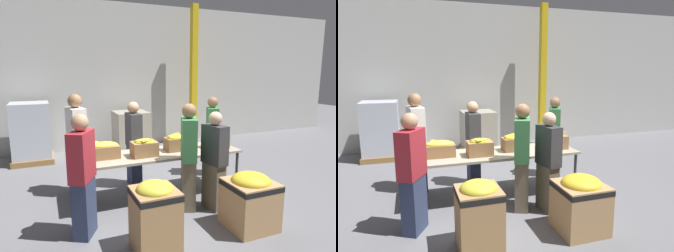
% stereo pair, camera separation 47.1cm
% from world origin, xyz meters
% --- Properties ---
extents(ground_plane, '(30.00, 30.00, 0.00)m').
position_xyz_m(ground_plane, '(0.00, 0.00, 0.00)').
color(ground_plane, slate).
extents(wall_back, '(16.00, 0.08, 4.00)m').
position_xyz_m(wall_back, '(0.00, 3.78, 2.00)').
color(wall_back, '#B7B7B2').
rests_on(wall_back, ground_plane).
extents(sorting_table, '(2.74, 0.84, 0.79)m').
position_xyz_m(sorting_table, '(0.00, 0.00, 0.74)').
color(sorting_table, '#9E937F').
rests_on(sorting_table, ground_plane).
extents(banana_box_0, '(0.49, 0.28, 0.28)m').
position_xyz_m(banana_box_0, '(-0.98, 0.03, 0.92)').
color(banana_box_0, olive).
rests_on(banana_box_0, sorting_table).
extents(banana_box_1, '(0.41, 0.31, 0.30)m').
position_xyz_m(banana_box_1, '(-0.34, -0.09, 0.93)').
color(banana_box_1, olive).
rests_on(banana_box_1, sorting_table).
extents(banana_box_2, '(0.38, 0.28, 0.30)m').
position_xyz_m(banana_box_2, '(0.29, 0.03, 0.93)').
color(banana_box_2, olive).
rests_on(banana_box_2, sorting_table).
extents(banana_box_3, '(0.43, 0.28, 0.32)m').
position_xyz_m(banana_box_3, '(1.04, -0.06, 0.94)').
color(banana_box_3, olive).
rests_on(banana_box_3, sorting_table).
extents(volunteer_0, '(0.40, 0.49, 1.64)m').
position_xyz_m(volunteer_0, '(-1.42, -0.81, 0.82)').
color(volunteer_0, '#2D3856').
rests_on(volunteer_0, ground_plane).
extents(volunteer_1, '(0.32, 0.51, 1.78)m').
position_xyz_m(volunteer_1, '(-1.32, 0.68, 0.89)').
color(volunteer_1, '#2D3856').
rests_on(volunteer_1, ground_plane).
extents(volunteer_2, '(0.38, 0.50, 1.68)m').
position_xyz_m(volunteer_2, '(0.21, -0.61, 0.84)').
color(volunteer_2, '#6B604C').
rests_on(volunteer_2, ground_plane).
extents(volunteer_3, '(0.28, 0.45, 1.56)m').
position_xyz_m(volunteer_3, '(0.58, -0.77, 0.77)').
color(volunteer_3, '#6B604C').
rests_on(volunteer_3, ground_plane).
extents(volunteer_4, '(0.22, 0.43, 1.61)m').
position_xyz_m(volunteer_4, '(-0.30, 0.67, 0.80)').
color(volunteer_4, '#2D3856').
rests_on(volunteer_4, ground_plane).
extents(volunteer_5, '(0.39, 0.49, 1.64)m').
position_xyz_m(volunteer_5, '(1.41, 0.67, 0.82)').
color(volunteer_5, '#6B604C').
rests_on(volunteer_5, ground_plane).
extents(donation_bin_0, '(0.53, 0.53, 0.88)m').
position_xyz_m(donation_bin_0, '(-0.67, -1.48, 0.47)').
color(donation_bin_0, '#A37A4C').
rests_on(donation_bin_0, ground_plane).
extents(donation_bin_1, '(0.63, 0.63, 0.80)m').
position_xyz_m(donation_bin_1, '(0.73, -1.48, 0.42)').
color(donation_bin_1, tan).
rests_on(donation_bin_1, ground_plane).
extents(support_pillar, '(0.18, 0.18, 4.00)m').
position_xyz_m(support_pillar, '(2.27, 3.20, 2.00)').
color(support_pillar, gold).
rests_on(support_pillar, ground_plane).
extents(pallet_stack_0, '(0.93, 0.93, 1.43)m').
position_xyz_m(pallet_stack_0, '(-2.13, 3.06, 0.70)').
color(pallet_stack_0, olive).
rests_on(pallet_stack_0, ground_plane).
extents(pallet_stack_1, '(0.93, 0.93, 1.10)m').
position_xyz_m(pallet_stack_1, '(0.31, 3.01, 0.54)').
color(pallet_stack_1, olive).
rests_on(pallet_stack_1, ground_plane).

